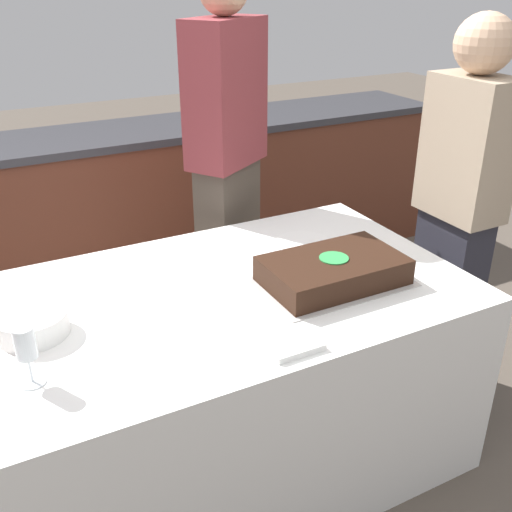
% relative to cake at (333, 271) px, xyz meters
% --- Properties ---
extents(ground_plane, '(14.00, 14.00, 0.00)m').
position_rel_cake_xyz_m(ground_plane, '(-0.46, 0.13, -0.78)').
color(ground_plane, brown).
extents(back_counter, '(4.40, 0.58, 0.92)m').
position_rel_cake_xyz_m(back_counter, '(-0.46, 1.70, -0.32)').
color(back_counter, '#5B2D1E').
rests_on(back_counter, ground_plane).
extents(dining_table, '(1.87, 1.00, 0.74)m').
position_rel_cake_xyz_m(dining_table, '(-0.46, 0.13, -0.42)').
color(dining_table, white).
rests_on(dining_table, ground_plane).
extents(cake, '(0.51, 0.33, 0.10)m').
position_rel_cake_xyz_m(cake, '(0.00, 0.00, 0.00)').
color(cake, '#B7B2AD').
rests_on(cake, dining_table).
extents(plate_stack, '(0.21, 0.21, 0.07)m').
position_rel_cake_xyz_m(plate_stack, '(-0.97, 0.15, -0.01)').
color(plate_stack, white).
rests_on(plate_stack, dining_table).
extents(wine_glass, '(0.07, 0.07, 0.17)m').
position_rel_cake_xyz_m(wine_glass, '(-1.01, -0.09, 0.07)').
color(wine_glass, white).
rests_on(wine_glass, dining_table).
extents(side_plate_near_cake, '(0.22, 0.22, 0.00)m').
position_rel_cake_xyz_m(side_plate_near_cake, '(0.08, 0.32, -0.04)').
color(side_plate_near_cake, white).
rests_on(side_plate_near_cake, dining_table).
extents(utensil_pile, '(0.16, 0.11, 0.02)m').
position_rel_cake_xyz_m(utensil_pile, '(-0.32, -0.28, -0.04)').
color(utensil_pile, white).
rests_on(utensil_pile, dining_table).
extents(person_cutting_cake, '(0.42, 0.37, 1.74)m').
position_rel_cake_xyz_m(person_cutting_cake, '(0.00, 0.84, 0.12)').
color(person_cutting_cake, '#4C4238').
rests_on(person_cutting_cake, ground_plane).
extents(person_seated_right, '(0.22, 0.33, 1.58)m').
position_rel_cake_xyz_m(person_seated_right, '(0.69, 0.13, 0.05)').
color(person_seated_right, '#282833').
rests_on(person_seated_right, ground_plane).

